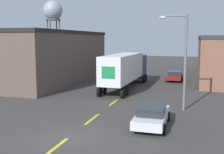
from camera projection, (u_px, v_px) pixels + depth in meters
ground_plane at (69, 137)px, 16.32m from camera, size 160.00×160.00×0.00m
road_centerline at (92, 119)px, 20.09m from camera, size 0.20×13.92×0.01m
warehouse_left at (42, 56)px, 37.89m from camera, size 11.30×21.21×6.73m
semi_truck at (126, 68)px, 32.49m from camera, size 2.98×13.20×3.99m
parked_car_right_near at (152, 115)px, 18.42m from camera, size 2.10×4.79×1.36m
parked_car_right_far at (174, 75)px, 38.40m from camera, size 2.10×4.79×1.36m
water_tower at (53, 12)px, 64.73m from camera, size 4.46×4.46×14.43m
street_lamp at (182, 55)px, 22.04m from camera, size 2.21×0.32×7.61m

